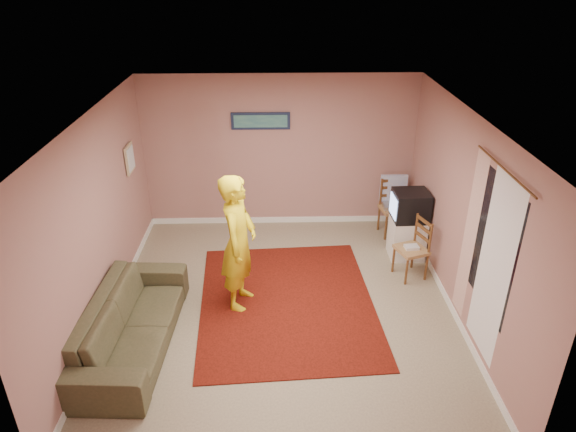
{
  "coord_description": "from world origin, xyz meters",
  "views": [
    {
      "loc": [
        -0.07,
        -5.59,
        4.19
      ],
      "look_at": [
        0.09,
        0.6,
        1.07
      ],
      "focal_mm": 32.0,
      "sensor_mm": 36.0,
      "label": 1
    }
  ],
  "objects_px": {
    "tv_cabinet": "(407,237)",
    "person": "(239,243)",
    "sofa": "(131,323)",
    "crt_tv": "(410,206)",
    "chair_a": "(395,203)",
    "chair_b": "(412,243)"
  },
  "relations": [
    {
      "from": "chair_a",
      "to": "tv_cabinet",
      "type": "bearing_deg",
      "value": -94.57
    },
    {
      "from": "tv_cabinet",
      "to": "sofa",
      "type": "distance_m",
      "value": 4.24
    },
    {
      "from": "crt_tv",
      "to": "sofa",
      "type": "distance_m",
      "value": 4.27
    },
    {
      "from": "crt_tv",
      "to": "tv_cabinet",
      "type": "bearing_deg",
      "value": -0.0
    },
    {
      "from": "chair_a",
      "to": "chair_b",
      "type": "distance_m",
      "value": 1.29
    },
    {
      "from": "chair_a",
      "to": "chair_b",
      "type": "relative_size",
      "value": 1.0
    },
    {
      "from": "tv_cabinet",
      "to": "chair_a",
      "type": "distance_m",
      "value": 0.77
    },
    {
      "from": "chair_b",
      "to": "person",
      "type": "bearing_deg",
      "value": -95.72
    },
    {
      "from": "chair_b",
      "to": "sofa",
      "type": "distance_m",
      "value": 3.94
    },
    {
      "from": "person",
      "to": "chair_b",
      "type": "bearing_deg",
      "value": -63.83
    },
    {
      "from": "chair_b",
      "to": "person",
      "type": "relative_size",
      "value": 0.28
    },
    {
      "from": "sofa",
      "to": "crt_tv",
      "type": "bearing_deg",
      "value": -59.21
    },
    {
      "from": "tv_cabinet",
      "to": "person",
      "type": "distance_m",
      "value": 2.83
    },
    {
      "from": "tv_cabinet",
      "to": "person",
      "type": "height_order",
      "value": "person"
    },
    {
      "from": "crt_tv",
      "to": "sofa",
      "type": "relative_size",
      "value": 0.24
    },
    {
      "from": "chair_a",
      "to": "person",
      "type": "height_order",
      "value": "person"
    },
    {
      "from": "crt_tv",
      "to": "chair_a",
      "type": "bearing_deg",
      "value": 92.25
    },
    {
      "from": "tv_cabinet",
      "to": "person",
      "type": "xyz_separation_m",
      "value": [
        -2.5,
        -1.16,
        0.61
      ]
    },
    {
      "from": "tv_cabinet",
      "to": "crt_tv",
      "type": "distance_m",
      "value": 0.55
    },
    {
      "from": "sofa",
      "to": "person",
      "type": "bearing_deg",
      "value": -53.56
    },
    {
      "from": "crt_tv",
      "to": "person",
      "type": "xyz_separation_m",
      "value": [
        -2.5,
        -1.16,
        0.06
      ]
    },
    {
      "from": "person",
      "to": "crt_tv",
      "type": "bearing_deg",
      "value": -52.63
    }
  ]
}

